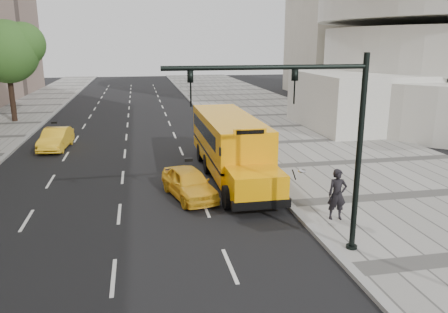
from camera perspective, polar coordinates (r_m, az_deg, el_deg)
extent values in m
plane|color=black|center=(22.90, -10.60, -2.54)|extent=(140.00, 140.00, 0.00)
cube|color=gray|center=(25.85, 17.02, -0.79)|extent=(12.00, 140.00, 0.15)
cube|color=gray|center=(23.66, 4.07, -1.57)|extent=(0.30, 140.00, 0.15)
cube|color=silver|center=(36.45, 16.93, 6.98)|extent=(8.00, 10.00, 4.40)
cylinder|color=black|center=(41.35, -26.01, 7.60)|extent=(0.44, 0.44, 5.29)
sphere|color=#2D5A1E|center=(41.16, -26.53, 12.15)|extent=(5.17, 5.17, 5.17)
sphere|color=#2D5A1E|center=(41.14, -24.74, 13.19)|extent=(3.62, 3.62, 3.62)
cube|color=#FEA305|center=(22.81, 0.57, 2.26)|extent=(2.50, 9.00, 2.45)
cube|color=#FEA305|center=(17.83, 4.16, -3.61)|extent=(2.20, 2.00, 1.10)
cube|color=black|center=(17.21, 4.90, -6.24)|extent=(2.38, 0.25, 0.35)
cube|color=black|center=(22.93, 0.56, 0.97)|extent=(2.52, 9.00, 0.12)
cube|color=black|center=(18.49, 3.36, 0.79)|extent=(2.05, 0.10, 0.90)
cube|color=black|center=(23.19, 0.32, 3.66)|extent=(2.52, 7.50, 0.70)
cube|color=#FEA305|center=(18.31, 3.41, 3.21)|extent=(1.40, 0.12, 0.28)
ellipsoid|color=silver|center=(16.79, 10.48, -2.12)|extent=(0.32, 0.32, 0.14)
cylinder|color=black|center=(16.96, 9.43, -2.60)|extent=(0.36, 0.47, 0.58)
cylinder|color=black|center=(18.05, 0.39, -5.35)|extent=(0.30, 1.00, 1.00)
cylinder|color=black|center=(18.61, 7.25, -4.84)|extent=(0.30, 1.00, 1.00)
cylinder|color=black|center=(22.92, -2.21, -0.98)|extent=(0.30, 1.00, 1.00)
cylinder|color=black|center=(23.37, 3.27, -0.69)|extent=(0.30, 1.00, 1.00)
cylinder|color=black|center=(25.31, -3.10, 0.52)|extent=(0.30, 1.00, 1.00)
cylinder|color=black|center=(25.72, 1.89, 0.76)|extent=(0.30, 1.00, 1.00)
imported|color=yellow|center=(19.36, -4.59, -3.46)|extent=(2.48, 4.20, 1.34)
imported|color=yellow|center=(30.08, -21.12, 2.16)|extent=(1.77, 4.22, 1.35)
imported|color=black|center=(17.04, 14.57, -4.82)|extent=(0.77, 0.57, 1.96)
cylinder|color=black|center=(14.16, 17.18, -0.21)|extent=(0.18, 0.18, 6.40)
cylinder|color=black|center=(15.21, 16.29, -11.48)|extent=(0.36, 0.36, 0.25)
cylinder|color=black|center=(12.57, 5.77, 11.51)|extent=(6.00, 0.14, 0.14)
imported|color=black|center=(12.87, 9.16, 9.02)|extent=(0.16, 0.20, 1.00)
imported|color=black|center=(12.17, -4.39, 8.84)|extent=(0.16, 0.20, 1.00)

